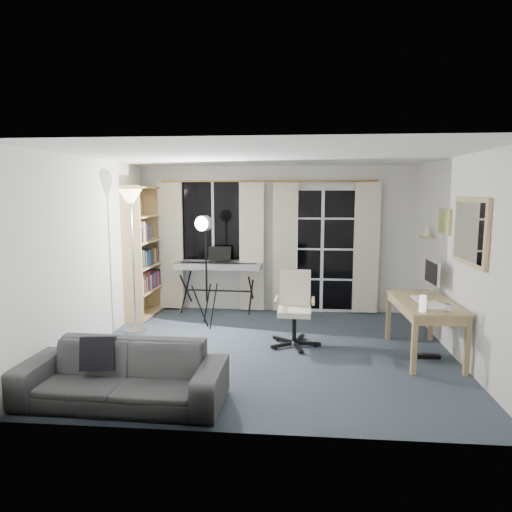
{
  "coord_description": "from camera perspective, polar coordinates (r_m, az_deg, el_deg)",
  "views": [
    {
      "loc": [
        0.33,
        -5.5,
        1.98
      ],
      "look_at": [
        -0.19,
        0.35,
        1.15
      ],
      "focal_mm": 32.0,
      "sensor_mm": 36.0,
      "label": 1
    }
  ],
  "objects": [
    {
      "name": "monitor",
      "position": [
        6.29,
        21.16,
        -2.04
      ],
      "size": [
        0.17,
        0.49,
        0.43
      ],
      "rotation": [
        0.0,
        0.0,
        0.03
      ],
      "color": "silver",
      "rests_on": "desk"
    },
    {
      "name": "sofa",
      "position": [
        4.56,
        -16.45,
        -12.9
      ],
      "size": [
        1.93,
        0.61,
        0.75
      ],
      "rotation": [
        0.0,
        0.0,
        -0.03
      ],
      "color": "#333235",
      "rests_on": "floor"
    },
    {
      "name": "window",
      "position": [
        7.62,
        -5.36,
        4.39
      ],
      "size": [
        1.2,
        0.08,
        1.4
      ],
      "color": "white",
      "rests_on": "floor"
    },
    {
      "name": "framed_print",
      "position": [
        6.35,
        22.53,
        4.0
      ],
      "size": [
        0.03,
        0.42,
        0.32
      ],
      "color": "tan",
      "rests_on": "floor"
    },
    {
      "name": "wall_mirror",
      "position": [
        5.5,
        25.2,
        2.79
      ],
      "size": [
        0.04,
        0.94,
        0.74
      ],
      "color": "tan",
      "rests_on": "floor"
    },
    {
      "name": "bookshelf",
      "position": [
        7.43,
        -14.26,
        0.1
      ],
      "size": [
        0.38,
        0.98,
        2.08
      ],
      "rotation": [
        0.0,
        0.0,
        -0.05
      ],
      "color": "tan",
      "rests_on": "floor"
    },
    {
      "name": "desk_clutter",
      "position": [
        5.68,
        20.35,
        -7.23
      ],
      "size": [
        0.39,
        0.78,
        0.86
      ],
      "rotation": [
        0.0,
        0.0,
        0.03
      ],
      "color": "white",
      "rests_on": "desk"
    },
    {
      "name": "floor",
      "position": [
        5.86,
        1.59,
        -11.81
      ],
      "size": [
        4.5,
        4.0,
        0.02
      ],
      "primitive_type": "cube",
      "color": "#353F4D",
      "rests_on": "ground"
    },
    {
      "name": "french_door",
      "position": [
        7.55,
        8.25,
        0.69
      ],
      "size": [
        1.32,
        0.09,
        2.11
      ],
      "color": "white",
      "rests_on": "floor"
    },
    {
      "name": "studio_light",
      "position": [
        6.6,
        -6.5,
        2.46
      ],
      "size": [
        0.37,
        0.38,
        1.68
      ],
      "rotation": [
        0.0,
        0.0,
        -0.34
      ],
      "color": "black",
      "rests_on": "floor"
    },
    {
      "name": "keyboard_piano",
      "position": [
        7.41,
        -4.72,
        -1.36
      ],
      "size": [
        1.42,
        0.72,
        1.02
      ],
      "rotation": [
        0.0,
        0.0,
        -0.03
      ],
      "color": "black",
      "rests_on": "floor"
    },
    {
      "name": "office_chair",
      "position": [
        5.99,
        4.89,
        -5.63
      ],
      "size": [
        0.65,
        0.67,
        0.97
      ],
      "rotation": [
        0.0,
        0.0,
        -0.03
      ],
      "color": "black",
      "rests_on": "floor"
    },
    {
      "name": "wall_shelf",
      "position": [
        6.83,
        20.65,
        2.72
      ],
      "size": [
        0.16,
        0.3,
        0.18
      ],
      "color": "tan",
      "rests_on": "floor"
    },
    {
      "name": "torchiere_lamp",
      "position": [
        6.54,
        -15.34,
        4.63
      ],
      "size": [
        0.42,
        0.42,
        2.02
      ],
      "rotation": [
        0.0,
        0.0,
        0.38
      ],
      "color": "#B2B2B7",
      "rests_on": "floor"
    },
    {
      "name": "desk",
      "position": [
        5.88,
        20.34,
        -6.08
      ],
      "size": [
        0.68,
        1.29,
        0.68
      ],
      "rotation": [
        0.0,
        0.0,
        0.03
      ],
      "color": "#A38554",
      "rests_on": "floor"
    },
    {
      "name": "mug",
      "position": [
        5.41,
        22.81,
        -5.89
      ],
      "size": [
        0.11,
        0.09,
        0.11
      ],
      "primitive_type": "imported",
      "rotation": [
        0.0,
        0.0,
        0.03
      ],
      "color": "silver",
      "rests_on": "desk"
    },
    {
      "name": "curtains",
      "position": [
        7.45,
        1.46,
        1.21
      ],
      "size": [
        3.6,
        0.07,
        2.13
      ],
      "color": "gold",
      "rests_on": "floor"
    }
  ]
}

